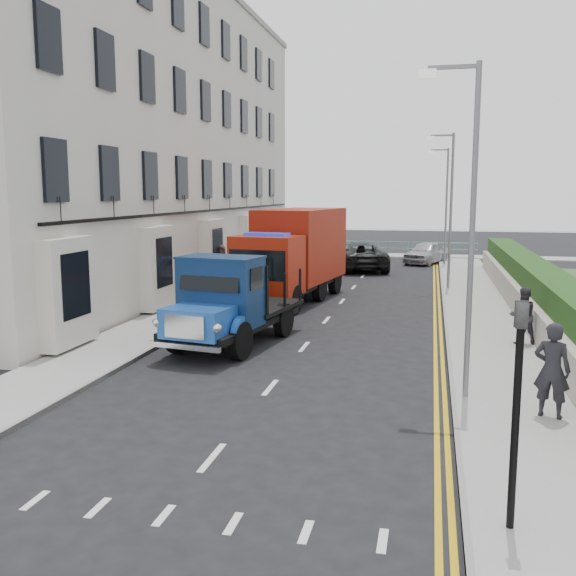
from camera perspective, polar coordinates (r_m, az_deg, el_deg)
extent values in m
plane|color=black|center=(16.69, 0.11, -6.85)|extent=(120.00, 120.00, 0.00)
cube|color=gray|center=(26.55, -6.66, -1.00)|extent=(2.40, 38.00, 0.12)
cube|color=gray|center=(25.16, 16.56, -1.83)|extent=(2.60, 38.00, 0.12)
cube|color=gray|center=(45.06, 8.13, 2.88)|extent=(30.00, 2.50, 0.12)
plane|color=slate|center=(75.92, 10.00, 5.05)|extent=(120.00, 120.00, 0.00)
cube|color=beige|center=(31.61, -12.00, 13.01)|extent=(6.00, 30.00, 14.00)
cube|color=black|center=(30.36, -6.34, 6.91)|extent=(0.12, 28.00, 0.10)
cube|color=#B2AD9E|center=(25.20, 19.56, -0.82)|extent=(0.30, 28.00, 1.00)
cube|color=#173D13|center=(25.24, 21.18, 0.03)|extent=(1.20, 28.00, 1.70)
cube|color=#59B2A5|center=(44.17, 8.07, 4.10)|extent=(13.00, 0.08, 0.06)
cube|color=#59B2A5|center=(44.21, 8.06, 3.54)|extent=(13.00, 0.06, 0.05)
cylinder|color=slate|center=(13.76, 16.03, 4.34)|extent=(0.12, 0.12, 7.00)
cube|color=slate|center=(13.93, 14.47, 18.49)|extent=(1.00, 0.08, 0.08)
cube|color=beige|center=(13.91, 12.29, 18.08)|extent=(0.35, 0.18, 0.18)
cylinder|color=slate|center=(29.73, 14.27, 6.48)|extent=(0.12, 0.12, 7.00)
cube|color=slate|center=(29.81, 13.53, 13.05)|extent=(1.00, 0.08, 0.08)
cube|color=beige|center=(29.80, 12.54, 12.86)|extent=(0.35, 0.18, 0.18)
cylinder|color=slate|center=(39.73, 13.89, 6.94)|extent=(0.12, 0.12, 7.00)
cube|color=slate|center=(39.79, 13.33, 11.86)|extent=(1.00, 0.08, 0.08)
cube|color=beige|center=(39.78, 12.59, 11.72)|extent=(0.35, 0.18, 0.18)
cylinder|color=black|center=(8.79, 19.56, -11.43)|extent=(0.10, 0.10, 3.00)
imported|color=black|center=(8.48, 19.93, -4.42)|extent=(0.16, 0.20, 1.00)
cylinder|color=black|center=(18.01, -9.73, -4.13)|extent=(0.45, 1.07, 1.04)
cylinder|color=black|center=(17.11, -4.28, -4.70)|extent=(0.45, 1.07, 1.04)
cylinder|color=black|center=(20.59, -5.30, -2.45)|extent=(0.45, 1.07, 1.04)
cylinder|color=black|center=(19.80, -0.40, -2.86)|extent=(0.45, 1.07, 1.04)
cube|color=black|center=(18.81, -4.85, -3.02)|extent=(2.88, 5.46, 0.19)
cube|color=#2157B3|center=(17.01, -7.91, -2.97)|extent=(1.88, 1.66, 0.78)
cube|color=silver|center=(16.40, -9.17, -3.43)|extent=(1.13, 0.27, 0.59)
cube|color=#0E2750|center=(17.97, -5.98, -0.32)|extent=(2.35, 1.63, 1.89)
cube|color=black|center=(19.91, -3.17, -1.63)|extent=(2.74, 3.36, 0.13)
cylinder|color=black|center=(24.14, -4.11, -0.76)|extent=(0.47, 1.11, 1.08)
cylinder|color=black|center=(23.35, 0.48, -1.05)|extent=(0.47, 1.11, 1.08)
cylinder|color=black|center=(26.90, -1.36, 0.22)|extent=(0.47, 1.11, 1.08)
cylinder|color=black|center=(26.19, 2.82, -0.02)|extent=(0.47, 1.11, 1.08)
cylinder|color=black|center=(28.89, 0.27, 0.79)|extent=(0.47, 1.11, 1.08)
cylinder|color=black|center=(28.23, 4.19, 0.59)|extent=(0.47, 1.11, 1.08)
cube|color=black|center=(26.04, 0.33, 0.38)|extent=(3.24, 7.13, 0.25)
cube|color=#9B1D0B|center=(23.56, -1.86, 2.04)|extent=(2.60, 2.19, 2.16)
cube|color=black|center=(22.72, -2.75, 2.05)|extent=(2.15, 0.39, 1.08)
cube|color=maroon|center=(26.88, 1.15, 3.90)|extent=(3.17, 5.41, 2.95)
imported|color=black|center=(21.93, -5.24, -1.30)|extent=(2.04, 4.23, 1.39)
imported|color=#4F71AA|center=(28.43, 0.14, 0.99)|extent=(1.99, 4.40, 1.40)
imported|color=#ABACB0|center=(29.99, -1.15, 1.36)|extent=(2.55, 4.95, 1.37)
imported|color=black|center=(37.05, 6.38, 2.85)|extent=(4.01, 6.22, 1.59)
imported|color=#A7A7AC|center=(40.88, 12.19, 3.10)|extent=(3.09, 4.43, 1.40)
imported|color=black|center=(13.37, 22.41, -6.75)|extent=(0.79, 0.65, 1.86)
imported|color=#332F3A|center=(19.47, 20.13, -2.32)|extent=(0.98, 0.89, 1.64)
imported|color=black|center=(27.86, -3.92, 1.42)|extent=(1.04, 0.48, 1.74)
imported|color=#3D2E2C|center=(29.92, -5.96, 2.04)|extent=(1.01, 0.74, 1.90)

